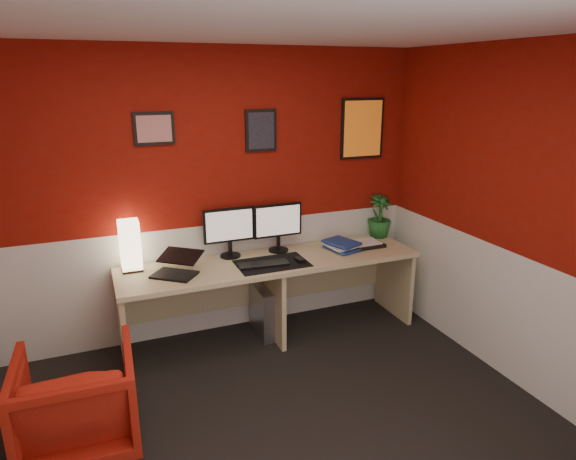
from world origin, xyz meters
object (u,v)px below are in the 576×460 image
object	(u,v)px
desk	(272,299)
monitor_right	(278,220)
pc_tower	(266,309)
armchair	(78,401)
shoji_lamp	(130,247)
zen_tray	(363,245)
monitor_left	(229,225)
laptop	(174,263)
potted_plant	(380,216)

from	to	relation	value
desk	monitor_right	bearing A→B (deg)	55.13
pc_tower	armchair	bearing A→B (deg)	-148.05
desk	shoji_lamp	bearing A→B (deg)	169.65
pc_tower	armchair	distance (m)	1.85
shoji_lamp	zen_tray	size ratio (longest dim) A/B	1.14
zen_tray	shoji_lamp	bearing A→B (deg)	175.06
monitor_left	armchair	bearing A→B (deg)	-140.06
zen_tray	monitor_left	bearing A→B (deg)	171.25
shoji_lamp	laptop	bearing A→B (deg)	-40.66
desk	monitor_right	size ratio (longest dim) A/B	4.48
shoji_lamp	potted_plant	size ratio (longest dim) A/B	0.95
desk	armchair	world-z (taller)	desk
shoji_lamp	laptop	size ratio (longest dim) A/B	1.21
potted_plant	armchair	xyz separation A→B (m)	(-2.81, -1.10, -0.62)
monitor_left	pc_tower	world-z (taller)	monitor_left
desk	monitor_left	size ratio (longest dim) A/B	4.48
desk	monitor_left	world-z (taller)	monitor_left
monitor_right	armchair	size ratio (longest dim) A/B	0.81
zen_tray	potted_plant	bearing A→B (deg)	34.51
laptop	monitor_right	xyz separation A→B (m)	(0.98, 0.25, 0.18)
laptop	potted_plant	xyz separation A→B (m)	(2.05, 0.28, 0.10)
desk	potted_plant	distance (m)	1.36
shoji_lamp	pc_tower	distance (m)	1.32
desk	laptop	xyz separation A→B (m)	(-0.84, -0.05, 0.47)
armchair	zen_tray	bearing A→B (deg)	-158.11
zen_tray	laptop	bearing A→B (deg)	-177.49
laptop	monitor_right	size ratio (longest dim) A/B	0.57
pc_tower	zen_tray	bearing A→B (deg)	-3.13
desk	armchair	bearing A→B (deg)	-151.55
desk	shoji_lamp	size ratio (longest dim) A/B	6.50
pc_tower	armchair	world-z (taller)	armchair
monitor_left	desk	bearing A→B (deg)	-35.62
potted_plant	armchair	bearing A→B (deg)	-158.71
desk	monitor_left	xyz separation A→B (m)	(-0.31, 0.22, 0.66)
monitor_right	pc_tower	size ratio (longest dim) A/B	1.29
shoji_lamp	zen_tray	xyz separation A→B (m)	(2.06, -0.18, -0.18)
monitor_right	zen_tray	xyz separation A→B (m)	(0.78, -0.17, -0.28)
monitor_left	monitor_right	size ratio (longest dim) A/B	1.00
monitor_left	zen_tray	world-z (taller)	monitor_left
shoji_lamp	potted_plant	distance (m)	2.35
monitor_left	monitor_right	xyz separation A→B (m)	(0.45, -0.02, 0.00)
desk	armchair	distance (m)	1.82
laptop	potted_plant	distance (m)	2.07
shoji_lamp	laptop	world-z (taller)	shoji_lamp
laptop	monitor_left	bearing A→B (deg)	65.14
shoji_lamp	armchair	world-z (taller)	shoji_lamp
desk	pc_tower	world-z (taller)	desk
monitor_right	potted_plant	world-z (taller)	monitor_right
desk	laptop	world-z (taller)	laptop
armchair	potted_plant	bearing A→B (deg)	-156.40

